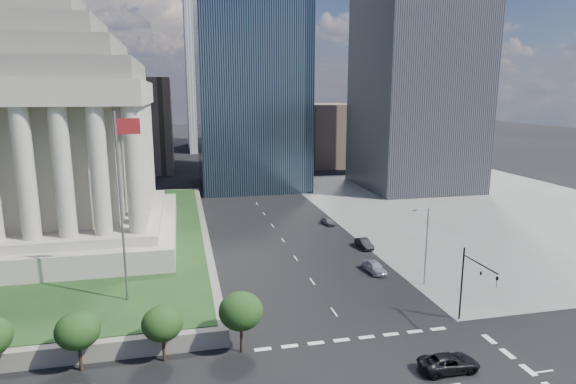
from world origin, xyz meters
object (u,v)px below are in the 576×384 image
object	(u,v)px
pickup_truck	(449,363)
war_memorial	(47,109)
parked_sedan_far	(328,221)
parked_sedan_near	(374,267)
traffic_signal_ne	(473,279)
street_lamp_north	(425,241)
flagpole	(122,198)
parked_sedan_mid	(364,243)

from	to	relation	value
pickup_truck	war_memorial	bearing A→B (deg)	44.59
pickup_truck	parked_sedan_far	xyz separation A→B (m)	(3.84, 47.50, -0.10)
parked_sedan_near	traffic_signal_ne	bearing A→B (deg)	-84.20
war_memorial	street_lamp_north	xyz separation A→B (m)	(47.33, -23.00, -15.74)
street_lamp_north	parked_sedan_far	distance (m)	30.10
war_memorial	traffic_signal_ne	xyz separation A→B (m)	(46.50, -34.30, -16.15)
war_memorial	parked_sedan_far	size ratio (longest dim) A/B	10.38
street_lamp_north	pickup_truck	bearing A→B (deg)	-111.59
street_lamp_north	parked_sedan_far	bearing A→B (deg)	96.36
parked_sedan_near	flagpole	bearing A→B (deg)	-174.58
war_memorial	parked_sedan_near	xyz separation A→B (m)	(43.00, -17.71, -20.62)
war_memorial	traffic_signal_ne	distance (m)	60.00
flagpole	parked_sedan_near	distance (m)	33.80
flagpole	parked_sedan_near	xyz separation A→B (m)	(30.83, 6.29, -12.34)
parked_sedan_mid	war_memorial	bearing A→B (deg)	167.42
street_lamp_north	parked_sedan_near	xyz separation A→B (m)	(-4.33, 5.29, -4.89)
war_memorial	parked_sedan_far	xyz separation A→B (m)	(44.04, 6.49, -20.76)
pickup_truck	parked_sedan_mid	xyz separation A→B (m)	(5.30, 33.35, -0.02)
parked_sedan_mid	street_lamp_north	bearing A→B (deg)	-86.22
traffic_signal_ne	war_memorial	bearing A→B (deg)	143.58
traffic_signal_ne	parked_sedan_near	distance (m)	17.54
parked_sedan_mid	parked_sedan_far	distance (m)	14.23
pickup_truck	parked_sedan_near	xyz separation A→B (m)	(2.80, 23.30, 0.04)
traffic_signal_ne	parked_sedan_far	distance (m)	41.13
war_memorial	pickup_truck	bearing A→B (deg)	-45.57
flagpole	parked_sedan_mid	xyz separation A→B (m)	(33.33, 16.34, -12.40)
traffic_signal_ne	parked_sedan_mid	size ratio (longest dim) A/B	1.84
pickup_truck	parked_sedan_mid	world-z (taller)	pickup_truck
flagpole	traffic_signal_ne	distance (m)	36.69
parked_sedan_mid	pickup_truck	bearing A→B (deg)	-102.04
street_lamp_north	flagpole	bearing A→B (deg)	-178.37
traffic_signal_ne	parked_sedan_far	bearing A→B (deg)	93.45
war_memorial	parked_sedan_near	bearing A→B (deg)	-22.38
flagpole	parked_sedan_far	distance (m)	45.84
traffic_signal_ne	pickup_truck	world-z (taller)	traffic_signal_ne
parked_sedan_far	traffic_signal_ne	bearing A→B (deg)	-95.41
war_memorial	parked_sedan_mid	world-z (taller)	war_memorial
pickup_truck	parked_sedan_near	distance (m)	23.47
war_memorial	parked_sedan_near	world-z (taller)	war_memorial
flagpole	street_lamp_north	world-z (taller)	flagpole
parked_sedan_near	parked_sedan_mid	xyz separation A→B (m)	(2.50, 10.05, -0.06)
flagpole	pickup_truck	size ratio (longest dim) A/B	3.78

